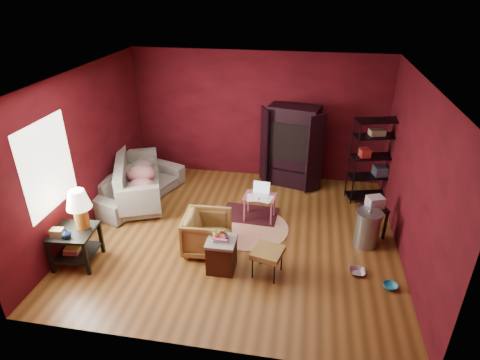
% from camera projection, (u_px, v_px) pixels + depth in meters
% --- Properties ---
extents(room, '(5.54, 5.04, 2.84)m').
position_uv_depth(room, '(235.00, 164.00, 6.56)').
color(room, brown).
rests_on(room, ground).
extents(sofa, '(1.29, 2.20, 0.83)m').
position_uv_depth(sofa, '(138.00, 181.00, 8.17)').
color(sofa, slate).
rests_on(sofa, ground).
extents(armchair, '(0.72, 0.76, 0.76)m').
position_uv_depth(armchair, '(207.00, 232.00, 6.62)').
color(armchair, black).
rests_on(armchair, ground).
extents(pet_bowl_steel, '(0.25, 0.09, 0.25)m').
position_uv_depth(pet_bowl_steel, '(358.00, 267.00, 6.20)').
color(pet_bowl_steel, '#ACAEB3').
rests_on(pet_bowl_steel, ground).
extents(pet_bowl_turquoise, '(0.21, 0.07, 0.21)m').
position_uv_depth(pet_bowl_turquoise, '(391.00, 282.00, 5.92)').
color(pet_bowl_turquoise, teal).
rests_on(pet_bowl_turquoise, ground).
extents(vase, '(0.18, 0.18, 0.15)m').
position_uv_depth(vase, '(66.00, 234.00, 6.05)').
color(vase, '#0E1D46').
rests_on(vase, side_table).
extents(mug, '(0.12, 0.10, 0.11)m').
position_uv_depth(mug, '(216.00, 233.00, 6.08)').
color(mug, '#DFCB6D').
rests_on(mug, hamper).
extents(side_table, '(0.70, 0.70, 1.26)m').
position_uv_depth(side_table, '(77.00, 221.00, 6.22)').
color(side_table, black).
rests_on(side_table, ground).
extents(sofa_cushions, '(1.46, 2.13, 0.83)m').
position_uv_depth(sofa_cushions, '(137.00, 183.00, 8.12)').
color(sofa_cushions, slate).
rests_on(sofa_cushions, sofa).
extents(hamper, '(0.45, 0.45, 0.63)m').
position_uv_depth(hamper, '(222.00, 254.00, 6.24)').
color(hamper, '#451F10').
rests_on(hamper, ground).
extents(footstool, '(0.53, 0.53, 0.45)m').
position_uv_depth(footstool, '(268.00, 253.00, 6.08)').
color(footstool, black).
rests_on(footstool, ground).
extents(rug_round, '(1.65, 1.65, 0.01)m').
position_uv_depth(rug_round, '(250.00, 228.00, 7.38)').
color(rug_round, beige).
rests_on(rug_round, ground).
extents(rug_oriental, '(1.09, 0.75, 0.01)m').
position_uv_depth(rug_oriental, '(250.00, 214.00, 7.79)').
color(rug_oriental, '#441219').
rests_on(rug_oriental, ground).
extents(laptop_desk, '(0.61, 0.49, 0.72)m').
position_uv_depth(laptop_desk, '(260.00, 198.00, 7.47)').
color(laptop_desk, '#A44A59').
rests_on(laptop_desk, ground).
extents(tv_armoire, '(1.36, 0.93, 1.77)m').
position_uv_depth(tv_armoire, '(292.00, 145.00, 8.56)').
color(tv_armoire, black).
rests_on(tv_armoire, ground).
extents(wire_shelving, '(0.91, 0.58, 1.73)m').
position_uv_depth(wire_shelving, '(374.00, 157.00, 7.92)').
color(wire_shelving, black).
rests_on(wire_shelving, ground).
extents(small_stand, '(0.50, 0.50, 0.78)m').
position_uv_depth(small_stand, '(374.00, 207.00, 6.93)').
color(small_stand, black).
rests_on(small_stand, ground).
extents(trash_can, '(0.48, 0.48, 0.70)m').
position_uv_depth(trash_can, '(367.00, 228.00, 6.79)').
color(trash_can, gray).
rests_on(trash_can, ground).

